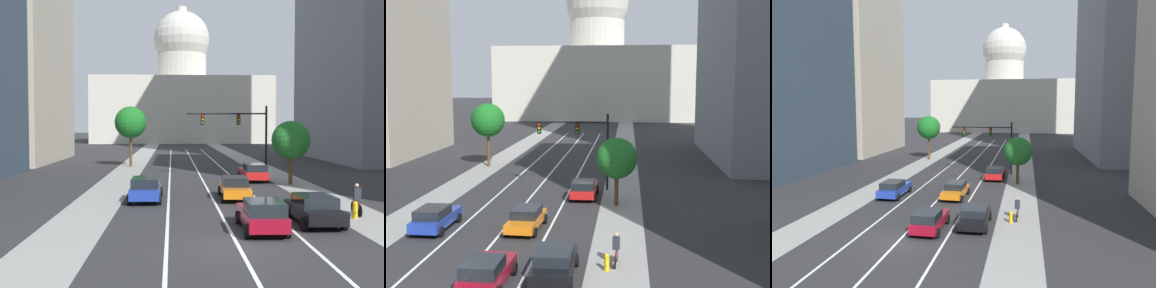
# 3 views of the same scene
# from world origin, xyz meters

# --- Properties ---
(ground_plane) EXTENTS (400.00, 400.00, 0.00)m
(ground_plane) POSITION_xyz_m (0.00, 40.00, 0.00)
(ground_plane) COLOR #2B2B2D
(sidewalk_left) EXTENTS (3.13, 130.00, 0.01)m
(sidewalk_left) POSITION_xyz_m (-7.34, 35.00, 0.01)
(sidewalk_left) COLOR gray
(sidewalk_left) RESTS_ON ground
(sidewalk_right) EXTENTS (3.13, 130.00, 0.01)m
(sidewalk_right) POSITION_xyz_m (7.34, 35.00, 0.01)
(sidewalk_right) COLOR gray
(sidewalk_right) RESTS_ON ground
(lane_stripe_left) EXTENTS (0.16, 90.00, 0.01)m
(lane_stripe_left) POSITION_xyz_m (-2.89, 25.00, 0.01)
(lane_stripe_left) COLOR white
(lane_stripe_left) RESTS_ON ground
(lane_stripe_center) EXTENTS (0.16, 90.00, 0.01)m
(lane_stripe_center) POSITION_xyz_m (0.00, 25.00, 0.01)
(lane_stripe_center) COLOR white
(lane_stripe_center) RESTS_ON ground
(lane_stripe_right) EXTENTS (0.16, 90.00, 0.01)m
(lane_stripe_right) POSITION_xyz_m (2.89, 25.00, 0.01)
(lane_stripe_right) COLOR white
(lane_stripe_right) RESTS_ON ground
(capitol_building) EXTENTS (46.25, 25.19, 36.65)m
(capitol_building) POSITION_xyz_m (0.00, 106.35, 11.86)
(capitol_building) COLOR beige
(capitol_building) RESTS_ON ground
(car_black) EXTENTS (2.11, 4.45, 1.41)m
(car_black) POSITION_xyz_m (4.33, 3.82, 0.75)
(car_black) COLOR black
(car_black) RESTS_ON ground
(car_orange) EXTENTS (2.14, 4.59, 1.45)m
(car_orange) POSITION_xyz_m (1.44, 11.39, 0.76)
(car_orange) COLOR orange
(car_orange) RESTS_ON ground
(car_red) EXTENTS (2.11, 4.79, 1.56)m
(car_red) POSITION_xyz_m (4.33, 20.45, 0.80)
(car_red) COLOR red
(car_red) RESTS_ON ground
(car_blue) EXTENTS (2.05, 4.72, 1.54)m
(car_blue) POSITION_xyz_m (-4.33, 10.81, 0.80)
(car_blue) COLOR #1E389E
(car_blue) RESTS_ON ground
(car_crimson) EXTENTS (2.02, 4.23, 1.52)m
(car_crimson) POSITION_xyz_m (1.44, 2.25, 0.79)
(car_crimson) COLOR maroon
(car_crimson) RESTS_ON ground
(traffic_signal_mast) EXTENTS (7.51, 0.39, 6.59)m
(traffic_signal_mast) POSITION_xyz_m (3.73, 23.62, 4.60)
(traffic_signal_mast) COLOR black
(traffic_signal_mast) RESTS_ON ground
(fire_hydrant) EXTENTS (0.26, 0.35, 0.91)m
(fire_hydrant) POSITION_xyz_m (6.83, 4.86, 0.46)
(fire_hydrant) COLOR yellow
(fire_hydrant) RESTS_ON ground
(cyclist) EXTENTS (0.38, 1.70, 1.72)m
(cyclist) POSITION_xyz_m (7.27, 5.74, 0.85)
(cyclist) COLOR black
(cyclist) RESTS_ON ground
(street_tree_mid_left) EXTENTS (3.67, 3.67, 6.95)m
(street_tree_mid_left) POSITION_xyz_m (-7.44, 34.40, 5.09)
(street_tree_mid_left) COLOR #51381E
(street_tree_mid_left) RESTS_ON ground
(street_tree_near_right) EXTENTS (3.12, 3.12, 5.18)m
(street_tree_near_right) POSITION_xyz_m (6.99, 18.32, 3.60)
(street_tree_near_right) COLOR #51381E
(street_tree_near_right) RESTS_ON ground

